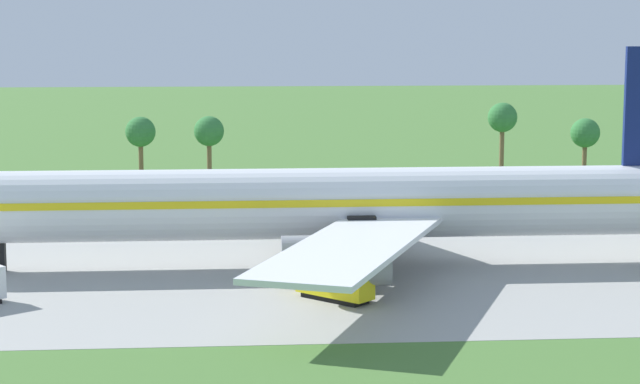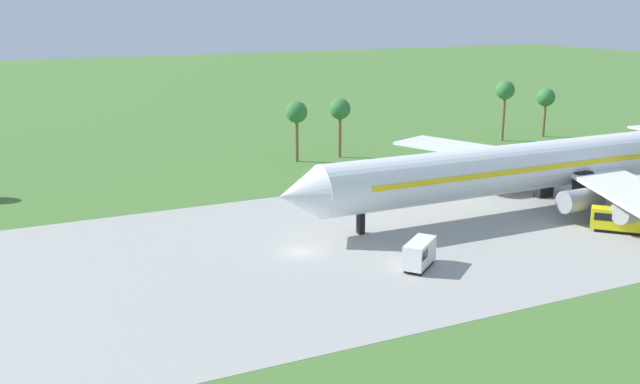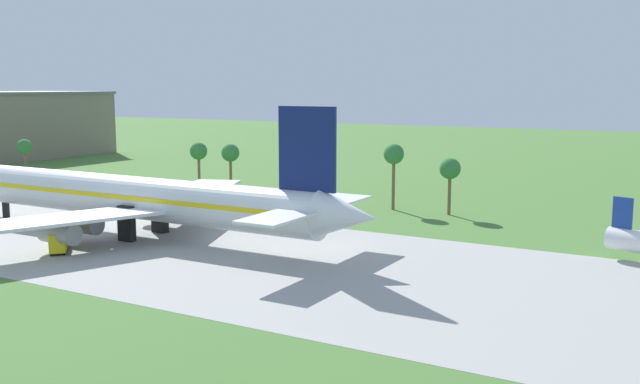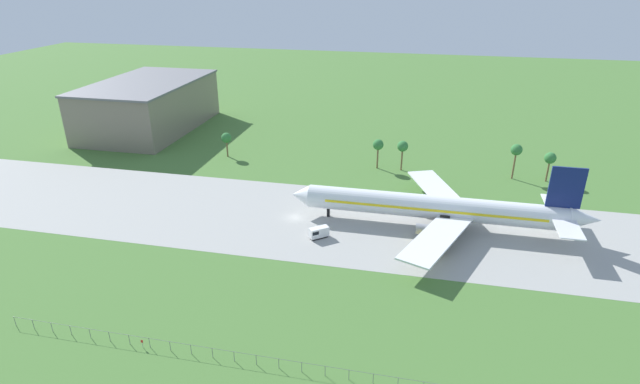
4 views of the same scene
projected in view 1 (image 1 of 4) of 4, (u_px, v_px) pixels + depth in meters
The scene contains 3 objects.
jet_airliner at pixel (340, 204), 100.79m from camera, with size 77.95×57.40×19.17m.
catering_van at pixel (333, 281), 89.03m from camera, with size 5.91×5.93×2.81m.
palm_tree_row at pixel (229, 134), 138.14m from camera, with size 111.59×3.60×11.67m.
Camera 1 is at (28.69, -96.43, 21.11)m, focal length 65.00 mm.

